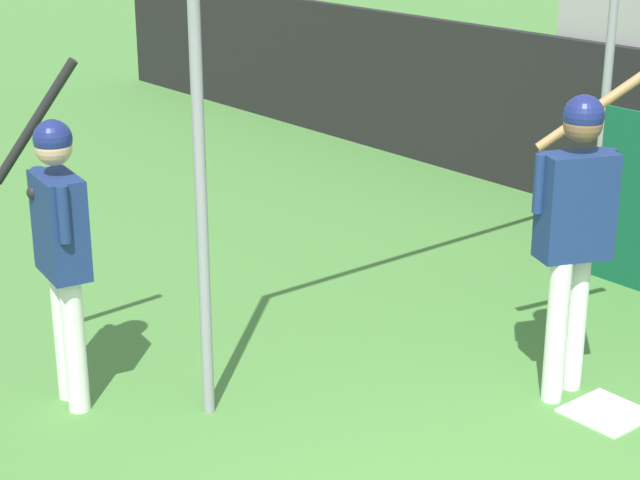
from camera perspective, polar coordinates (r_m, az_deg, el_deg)
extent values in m
cylinder|color=gray|center=(6.10, -6.36, 2.08)|extent=(0.07, 0.07, 2.67)
cylinder|color=gray|center=(8.61, 14.93, 6.64)|extent=(0.07, 0.07, 2.67)
cube|color=white|center=(6.77, 15.05, -8.88)|extent=(0.44, 0.44, 0.02)
cylinder|color=white|center=(6.67, 12.49, -4.83)|extent=(0.17, 0.17, 0.91)
cylinder|color=white|center=(6.85, 13.48, -4.23)|extent=(0.17, 0.17, 0.91)
cube|color=navy|center=(6.49, 13.50, 1.77)|extent=(0.37, 0.49, 0.64)
sphere|color=brown|center=(6.37, 13.85, 6.03)|extent=(0.23, 0.23, 0.23)
sphere|color=navy|center=(6.35, 13.88, 6.48)|extent=(0.24, 0.24, 0.24)
cylinder|color=navy|center=(6.38, 11.63, 2.96)|extent=(0.09, 0.09, 0.35)
cylinder|color=navy|center=(6.60, 15.18, 3.22)|extent=(0.09, 0.09, 0.35)
cylinder|color=#AD7F4C|center=(6.74, 14.56, 6.88)|extent=(0.45, 0.65, 0.54)
sphere|color=#AD7F4C|center=(6.47, 15.42, 4.07)|extent=(0.08, 0.08, 0.08)
cylinder|color=white|center=(6.57, -12.95, -5.50)|extent=(0.15, 0.15, 0.85)
cylinder|color=white|center=(6.74, -13.47, -4.90)|extent=(0.15, 0.15, 0.85)
cube|color=navy|center=(6.40, -13.70, 0.76)|extent=(0.45, 0.28, 0.60)
sphere|color=tan|center=(6.27, -14.04, 4.82)|extent=(0.21, 0.21, 0.21)
sphere|color=navy|center=(6.26, -14.07, 5.25)|extent=(0.22, 0.22, 0.22)
cylinder|color=navy|center=(6.14, -13.52, 1.33)|extent=(0.08, 0.08, 0.33)
cylinder|color=navy|center=(6.55, -14.72, 2.36)|extent=(0.08, 0.08, 0.33)
cylinder|color=black|center=(6.59, -14.97, 6.11)|extent=(0.36, 0.50, 0.76)
sphere|color=black|center=(6.43, -15.02, 2.46)|extent=(0.08, 0.08, 0.08)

